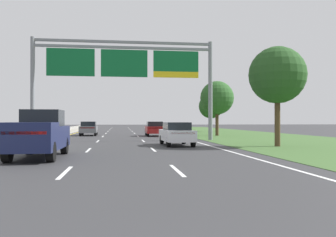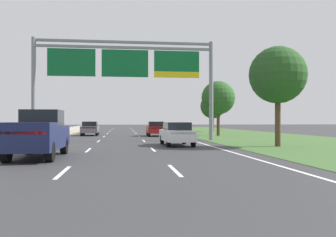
{
  "view_description": "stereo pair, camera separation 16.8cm",
  "coord_description": "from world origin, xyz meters",
  "px_view_note": "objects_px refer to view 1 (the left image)",
  "views": [
    {
      "loc": [
        -0.08,
        -1.79,
        1.7
      ],
      "look_at": [
        2.89,
        20.72,
        1.82
      ],
      "focal_mm": 39.17,
      "sensor_mm": 36.0,
      "label": 1
    },
    {
      "loc": [
        0.08,
        -1.81,
        1.7
      ],
      "look_at": [
        2.89,
        20.72,
        1.82
      ],
      "focal_mm": 39.17,
      "sensor_mm": 36.0,
      "label": 2
    }
  ],
  "objects_px": {
    "overhead_sign_gantry": "(124,68)",
    "roadside_tree_near": "(277,75)",
    "car_white_right_lane_sedan": "(177,133)",
    "pickup_truck_navy": "(39,134)",
    "roadside_tree_far": "(211,106)",
    "car_red_right_lane_sedan": "(154,129)",
    "car_grey_left_lane_sedan": "(89,128)",
    "roadside_tree_mid": "(217,98)"
  },
  "relations": [
    {
      "from": "overhead_sign_gantry",
      "to": "car_red_right_lane_sedan",
      "type": "distance_m",
      "value": 10.85
    },
    {
      "from": "overhead_sign_gantry",
      "to": "roadside_tree_near",
      "type": "xyz_separation_m",
      "value": [
        9.77,
        -7.99,
        -1.42
      ]
    },
    {
      "from": "pickup_truck_navy",
      "to": "roadside_tree_mid",
      "type": "xyz_separation_m",
      "value": [
        14.3,
        22.17,
        3.11
      ]
    },
    {
      "from": "overhead_sign_gantry",
      "to": "car_grey_left_lane_sedan",
      "type": "height_order",
      "value": "overhead_sign_gantry"
    },
    {
      "from": "car_white_right_lane_sedan",
      "to": "car_grey_left_lane_sedan",
      "type": "bearing_deg",
      "value": 20.98
    },
    {
      "from": "car_grey_left_lane_sedan",
      "to": "roadside_tree_far",
      "type": "bearing_deg",
      "value": -57.15
    },
    {
      "from": "car_white_right_lane_sedan",
      "to": "roadside_tree_mid",
      "type": "height_order",
      "value": "roadside_tree_mid"
    },
    {
      "from": "car_grey_left_lane_sedan",
      "to": "roadside_tree_near",
      "type": "bearing_deg",
      "value": -145.69
    },
    {
      "from": "overhead_sign_gantry",
      "to": "roadside_tree_near",
      "type": "relative_size",
      "value": 2.32
    },
    {
      "from": "overhead_sign_gantry",
      "to": "car_grey_left_lane_sedan",
      "type": "xyz_separation_m",
      "value": [
        -3.84,
        11.37,
        -5.22
      ]
    },
    {
      "from": "car_white_right_lane_sedan",
      "to": "roadside_tree_near",
      "type": "xyz_separation_m",
      "value": [
        6.33,
        -1.87,
        3.81
      ]
    },
    {
      "from": "pickup_truck_navy",
      "to": "roadside_tree_far",
      "type": "bearing_deg",
      "value": -25.48
    },
    {
      "from": "car_red_right_lane_sedan",
      "to": "car_grey_left_lane_sedan",
      "type": "distance_m",
      "value": 7.61
    },
    {
      "from": "car_red_right_lane_sedan",
      "to": "car_grey_left_lane_sedan",
      "type": "bearing_deg",
      "value": 71.51
    },
    {
      "from": "roadside_tree_near",
      "to": "roadside_tree_far",
      "type": "bearing_deg",
      "value": 83.72
    },
    {
      "from": "roadside_tree_mid",
      "to": "roadside_tree_far",
      "type": "height_order",
      "value": "roadside_tree_mid"
    },
    {
      "from": "car_white_right_lane_sedan",
      "to": "roadside_tree_mid",
      "type": "distance_m",
      "value": 16.78
    },
    {
      "from": "car_red_right_lane_sedan",
      "to": "roadside_tree_far",
      "type": "bearing_deg",
      "value": -34.89
    },
    {
      "from": "car_red_right_lane_sedan",
      "to": "car_white_right_lane_sedan",
      "type": "xyz_separation_m",
      "value": [
        0.08,
        -15.01,
        0.0
      ]
    },
    {
      "from": "roadside_tree_mid",
      "to": "overhead_sign_gantry",
      "type": "bearing_deg",
      "value": -139.45
    },
    {
      "from": "roadside_tree_far",
      "to": "roadside_tree_near",
      "type": "bearing_deg",
      "value": -96.28
    },
    {
      "from": "roadside_tree_near",
      "to": "roadside_tree_mid",
      "type": "height_order",
      "value": "roadside_tree_near"
    },
    {
      "from": "pickup_truck_navy",
      "to": "car_white_right_lane_sedan",
      "type": "relative_size",
      "value": 1.21
    },
    {
      "from": "overhead_sign_gantry",
      "to": "car_white_right_lane_sedan",
      "type": "distance_m",
      "value": 8.75
    },
    {
      "from": "pickup_truck_navy",
      "to": "roadside_tree_near",
      "type": "height_order",
      "value": "roadside_tree_near"
    },
    {
      "from": "car_red_right_lane_sedan",
      "to": "pickup_truck_navy",
      "type": "bearing_deg",
      "value": 162.21
    },
    {
      "from": "pickup_truck_navy",
      "to": "car_grey_left_lane_sedan",
      "type": "xyz_separation_m",
      "value": [
        0.16,
        24.72,
        -0.26
      ]
    },
    {
      "from": "car_red_right_lane_sedan",
      "to": "car_grey_left_lane_sedan",
      "type": "relative_size",
      "value": 1.0
    },
    {
      "from": "pickup_truck_navy",
      "to": "roadside_tree_mid",
      "type": "bearing_deg",
      "value": -32.85
    },
    {
      "from": "car_red_right_lane_sedan",
      "to": "roadside_tree_near",
      "type": "relative_size",
      "value": 0.68
    },
    {
      "from": "car_grey_left_lane_sedan",
      "to": "car_white_right_lane_sedan",
      "type": "xyz_separation_m",
      "value": [
        7.28,
        -17.49,
        0.0
      ]
    },
    {
      "from": "car_grey_left_lane_sedan",
      "to": "car_white_right_lane_sedan",
      "type": "relative_size",
      "value": 0.99
    },
    {
      "from": "car_red_right_lane_sedan",
      "to": "roadside_tree_mid",
      "type": "xyz_separation_m",
      "value": [
        6.94,
        -0.08,
        3.37
      ]
    },
    {
      "from": "car_grey_left_lane_sedan",
      "to": "roadside_tree_far",
      "type": "xyz_separation_m",
      "value": [
        16.98,
        11.3,
        2.99
      ]
    },
    {
      "from": "pickup_truck_navy",
      "to": "car_grey_left_lane_sedan",
      "type": "bearing_deg",
      "value": -0.4
    },
    {
      "from": "car_grey_left_lane_sedan",
      "to": "roadside_tree_near",
      "type": "xyz_separation_m",
      "value": [
        13.61,
        -19.36,
        3.81
      ]
    },
    {
      "from": "car_red_right_lane_sedan",
      "to": "car_white_right_lane_sedan",
      "type": "distance_m",
      "value": 15.01
    },
    {
      "from": "overhead_sign_gantry",
      "to": "car_grey_left_lane_sedan",
      "type": "relative_size",
      "value": 3.4
    },
    {
      "from": "pickup_truck_navy",
      "to": "roadside_tree_near",
      "type": "relative_size",
      "value": 0.83
    },
    {
      "from": "car_red_right_lane_sedan",
      "to": "car_white_right_lane_sedan",
      "type": "height_order",
      "value": "same"
    },
    {
      "from": "pickup_truck_navy",
      "to": "car_white_right_lane_sedan",
      "type": "height_order",
      "value": "pickup_truck_navy"
    },
    {
      "from": "overhead_sign_gantry",
      "to": "car_white_right_lane_sedan",
      "type": "relative_size",
      "value": 3.38
    }
  ]
}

